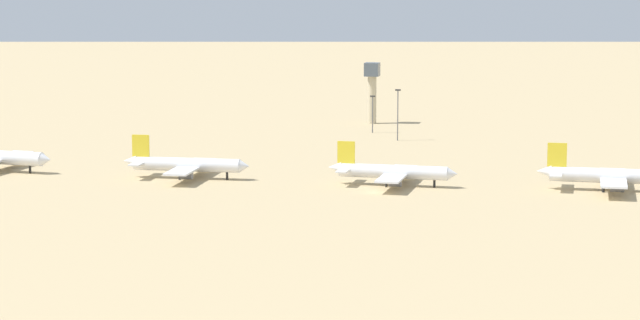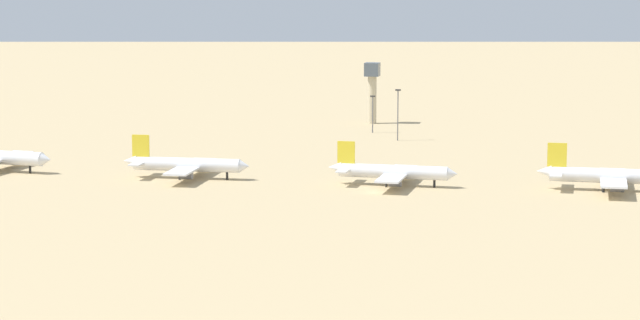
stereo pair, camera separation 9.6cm
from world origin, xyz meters
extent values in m
plane|color=tan|center=(0.00, 0.00, 0.00)|extent=(4000.00, 4000.00, 0.00)
cone|color=white|center=(-92.32, 9.63, 4.03)|extent=(3.18, 3.88, 3.65)
cylinder|color=slate|center=(-106.41, 18.07, 2.11)|extent=(3.62, 2.40, 2.11)
cylinder|color=black|center=(-97.32, 10.07, 1.06)|extent=(0.67, 0.67, 2.11)
cylinder|color=white|center=(-52.54, 10.55, 3.81)|extent=(29.12, 4.56, 3.63)
cone|color=white|center=(-36.77, 11.05, 3.81)|extent=(2.83, 3.53, 3.45)
cone|color=white|center=(-68.31, 10.04, 4.35)|extent=(3.72, 3.20, 3.08)
cube|color=yellow|center=(-65.23, 10.14, 8.57)|extent=(4.73, 0.60, 5.89)
cube|color=white|center=(-65.35, 13.76, 4.17)|extent=(3.10, 6.26, 0.33)
cube|color=white|center=(-65.12, 6.51, 4.17)|extent=(3.10, 6.26, 0.33)
cube|color=white|center=(-51.64, 10.58, 3.26)|extent=(7.10, 29.20, 0.51)
cylinder|color=slate|center=(-50.95, 17.40, 1.99)|extent=(3.33, 2.10, 1.99)
cylinder|color=slate|center=(-50.51, 3.81, 1.99)|extent=(3.33, 2.10, 1.99)
cylinder|color=black|center=(-41.52, 10.90, 1.00)|extent=(0.63, 0.63, 1.99)
cylinder|color=black|center=(-53.97, 12.68, 1.00)|extent=(0.63, 0.63, 1.99)
cylinder|color=black|center=(-53.83, 8.33, 1.00)|extent=(0.63, 0.63, 1.99)
cylinder|color=white|center=(2.92, 10.70, 3.71)|extent=(28.36, 4.36, 3.53)
cone|color=white|center=(18.28, 10.25, 3.71)|extent=(2.75, 3.43, 3.36)
cone|color=white|center=(-12.44, 11.15, 4.24)|extent=(3.62, 3.11, 3.00)
cube|color=yellow|center=(-9.44, 11.06, 8.35)|extent=(4.60, 0.58, 5.74)
cube|color=white|center=(-9.34, 14.59, 4.06)|extent=(3.00, 6.09, 0.32)
cube|color=white|center=(-9.55, 7.53, 4.06)|extent=(3.00, 6.09, 0.32)
cube|color=white|center=(3.80, 10.68, 3.18)|extent=(6.83, 28.43, 0.49)
cylinder|color=slate|center=(4.88, 17.27, 1.94)|extent=(3.24, 2.04, 1.94)
cylinder|color=slate|center=(4.49, 4.03, 1.94)|extent=(3.24, 2.04, 1.94)
cylinder|color=black|center=(13.66, 10.39, 0.97)|extent=(0.62, 0.62, 1.94)
cylinder|color=black|center=(1.66, 12.86, 0.97)|extent=(0.62, 0.62, 1.94)
cylinder|color=black|center=(1.53, 8.62, 0.97)|extent=(0.62, 0.62, 1.94)
cylinder|color=white|center=(57.24, 14.49, 3.92)|extent=(29.85, 3.78, 3.73)
cone|color=white|center=(41.01, 14.52, 4.48)|extent=(3.74, 3.18, 3.17)
cube|color=yellow|center=(44.18, 14.51, 8.81)|extent=(4.85, 0.47, 6.06)
cube|color=white|center=(44.19, 18.24, 4.29)|extent=(2.99, 6.35, 0.34)
cube|color=white|center=(44.18, 10.78, 4.29)|extent=(2.99, 6.35, 0.34)
cube|color=white|center=(58.17, 14.49, 3.36)|extent=(6.39, 29.85, 0.52)
cylinder|color=slate|center=(59.12, 21.48, 2.05)|extent=(3.36, 2.06, 2.05)
cylinder|color=slate|center=(59.09, 7.49, 2.05)|extent=(3.36, 2.06, 2.05)
cylinder|color=black|center=(55.84, 16.73, 1.03)|extent=(0.65, 0.65, 2.05)
cylinder|color=black|center=(55.84, 12.26, 1.03)|extent=(0.65, 0.65, 2.05)
cylinder|color=#C6B793|center=(-25.48, 143.27, 8.63)|extent=(3.20, 3.20, 17.26)
cube|color=#4C5660|center=(-25.48, 143.27, 19.70)|extent=(5.20, 5.20, 4.87)
cylinder|color=#59595E|center=(-20.66, 116.67, 6.17)|extent=(0.36, 0.36, 12.34)
cube|color=#333333|center=(-20.66, 116.67, 12.59)|extent=(1.80, 0.50, 0.50)
cylinder|color=#59595E|center=(-9.24, 98.60, 8.16)|extent=(0.36, 0.36, 16.33)
cube|color=#333333|center=(-9.24, 98.60, 16.58)|extent=(1.80, 0.50, 0.50)
camera|label=1|loc=(51.56, -304.99, 54.27)|focal=70.59mm
camera|label=2|loc=(51.66, -304.97, 54.27)|focal=70.59mm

